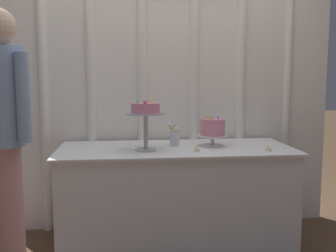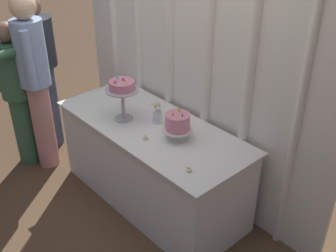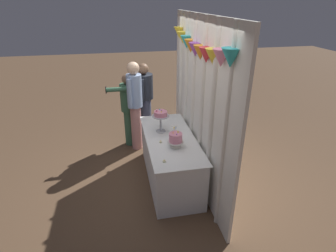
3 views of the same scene
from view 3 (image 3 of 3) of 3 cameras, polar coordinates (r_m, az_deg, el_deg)
ground_plane at (r=4.61m, az=-0.83°, el=-11.29°), size 24.00×24.00×0.00m
draped_curtain at (r=4.05m, az=6.52°, el=6.36°), size 2.90×0.20×2.59m
cake_table at (r=4.40m, az=0.43°, el=-7.01°), size 1.82×0.77×0.79m
cake_display_nearleft at (r=4.27m, az=-1.61°, el=2.27°), size 0.28×0.28×0.39m
cake_display_nearright at (r=3.88m, az=1.63°, el=-2.67°), size 0.24×0.24×0.26m
flower_vase at (r=4.18m, az=1.37°, el=-1.35°), size 0.09×0.09×0.19m
tealight_far_left at (r=4.05m, az=-1.60°, el=-3.44°), size 0.05×0.05×0.04m
tealight_near_left at (r=3.59m, az=-0.81°, el=-7.57°), size 0.05×0.05×0.04m
guest_man_dark_suit at (r=5.49m, az=-5.07°, el=5.51°), size 0.52×0.45×1.64m
guest_girl_blue_dress at (r=5.34m, az=-8.55°, el=4.05°), size 0.43×0.60×1.49m
guest_man_pink_jacket at (r=5.11m, az=-7.10°, el=5.13°), size 0.40×0.39×1.76m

